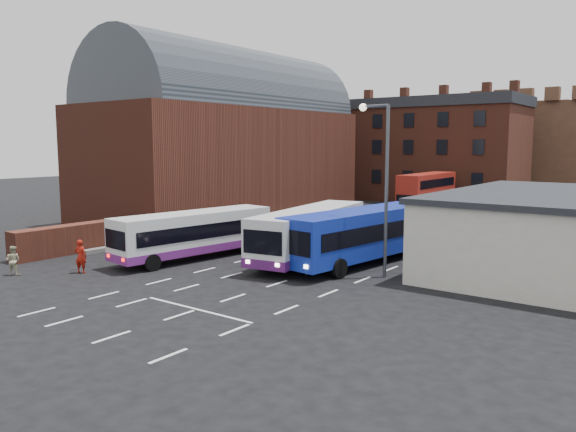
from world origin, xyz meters
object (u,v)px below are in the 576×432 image
Objects in this scene: bus_white_outbound at (194,231)px; street_lamp at (382,173)px; bus_red_double at (427,192)px; pedestrian_beige at (13,260)px; bus_white_inbound at (310,230)px; pedestrian_red at (81,256)px; bus_blue at (361,232)px.

bus_white_outbound is 1.18× the size of street_lamp.
bus_red_double is 6.32× the size of pedestrian_beige.
bus_white_inbound is at bearing 97.49° from bus_red_double.
pedestrian_red is at bearing -165.58° from pedestrian_beige.
bus_white_outbound is 0.92× the size of bus_white_inbound.
pedestrian_beige is at bearing -109.35° from bus_white_outbound.
bus_white_outbound is at bearing 85.34° from bus_red_double.
pedestrian_beige is at bearing -144.00° from street_lamp.
bus_white_inbound is 3.08m from bus_blue.
pedestrian_red is at bearing 43.04° from bus_white_inbound.
pedestrian_red is at bearing 82.80° from bus_red_double.
bus_white_inbound is at bearing 166.75° from street_lamp.
street_lamp is 16.45m from pedestrian_red.
pedestrian_red is (-10.81, -10.97, -0.93)m from bus_blue.
bus_white_outbound is 9.85m from pedestrian_beige.
street_lamp is (11.05, 2.55, 3.72)m from bus_white_outbound.
bus_red_double is at bearing 108.26° from street_lamp.
bus_white_outbound is at bearing 24.01° from bus_white_inbound.
bus_white_inbound is 12.84m from pedestrian_red.
street_lamp reaches higher than bus_blue.
bus_red_double is 36.31m from pedestrian_red.
bus_blue is at bearing -165.06° from pedestrian_beige.
bus_red_double reaches higher than pedestrian_beige.
pedestrian_beige is (-6.56, -38.45, -1.31)m from bus_red_double.
bus_white_outbound is 29.80m from bus_red_double.
bus_red_double is 28.80m from street_lamp.
bus_white_inbound reaches higher than pedestrian_beige.
bus_blue is at bearing 137.63° from street_lamp.
bus_white_inbound is 6.31× the size of pedestrian_red.
bus_blue is 1.30× the size of street_lamp.
bus_blue reaches higher than bus_white_inbound.
street_lamp is (5.25, -1.24, 3.58)m from bus_white_inbound.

